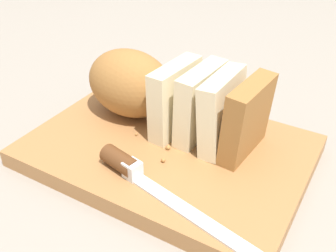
{
  "coord_description": "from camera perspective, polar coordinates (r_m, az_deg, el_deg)",
  "views": [
    {
      "loc": [
        0.24,
        -0.39,
        0.36
      ],
      "look_at": [
        0.0,
        0.0,
        0.06
      ],
      "focal_mm": 42.31,
      "sensor_mm": 36.0,
      "label": 1
    }
  ],
  "objects": [
    {
      "name": "crumb_near_knife",
      "position": [
        0.53,
        -0.7,
        -4.95
      ],
      "size": [
        0.01,
        0.01,
        0.01
      ],
      "primitive_type": "sphere",
      "color": "#A8753D",
      "rests_on": "cutting_board"
    },
    {
      "name": "crumb_near_loaf",
      "position": [
        0.58,
        -4.59,
        -1.23
      ],
      "size": [
        0.0,
        0.0,
        0.0
      ],
      "primitive_type": "sphere",
      "color": "#A8753D",
      "rests_on": "cutting_board"
    },
    {
      "name": "bread_loaf",
      "position": [
        0.59,
        -0.8,
        4.74
      ],
      "size": [
        0.29,
        0.11,
        0.11
      ],
      "rotation": [
        0.0,
        0.0,
        -0.03
      ],
      "color": "#996633",
      "rests_on": "cutting_board"
    },
    {
      "name": "crumb_stray_left",
      "position": [
        0.55,
        0.01,
        -3.11
      ],
      "size": [
        0.01,
        0.01,
        0.01
      ],
      "primitive_type": "sphere",
      "color": "#A8753D",
      "rests_on": "cutting_board"
    },
    {
      "name": "crumb_stray_right",
      "position": [
        0.58,
        0.97,
        -1.33
      ],
      "size": [
        0.01,
        0.01,
        0.01
      ],
      "primitive_type": "sphere",
      "color": "#A8753D",
      "rests_on": "cutting_board"
    },
    {
      "name": "bread_knife",
      "position": [
        0.5,
        -4.74,
        -6.61
      ],
      "size": [
        0.25,
        0.07,
        0.03
      ],
      "rotation": [
        0.0,
        0.0,
        -0.2
      ],
      "color": "silver",
      "rests_on": "cutting_board"
    },
    {
      "name": "ground_plane",
      "position": [
        0.58,
        0.0,
        -4.56
      ],
      "size": [
        3.0,
        3.0,
        0.0
      ],
      "primitive_type": "plane",
      "color": "gray"
    },
    {
      "name": "cutting_board",
      "position": [
        0.58,
        0.0,
        -3.56
      ],
      "size": [
        0.39,
        0.28,
        0.03
      ],
      "primitive_type": "cube",
      "rotation": [
        0.0,
        0.0,
        0.02
      ],
      "color": "#9E6B3D",
      "rests_on": "ground_plane"
    }
  ]
}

